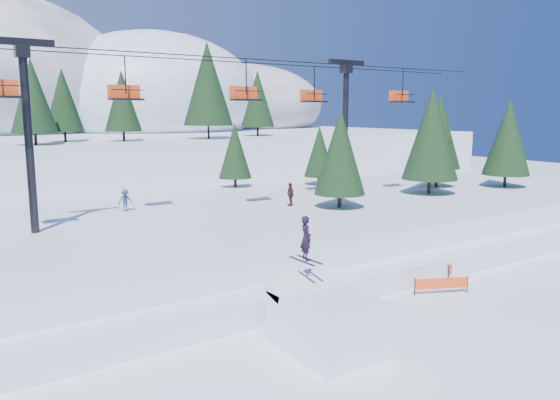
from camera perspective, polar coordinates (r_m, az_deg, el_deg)
ground at (r=21.60m, az=11.47°, el=-15.72°), size 160.00×160.00×0.00m
mid_shelf at (r=35.49m, az=-9.58°, el=-3.56°), size 70.00×22.00×2.50m
berm at (r=27.18m, az=-0.69°, el=-8.96°), size 70.00×6.00×1.10m
jump_kicker at (r=21.42m, az=4.86°, el=-12.33°), size 3.14×4.37×4.97m
chairlift at (r=35.29m, az=-7.76°, el=9.63°), size 46.00×3.21×10.28m
conifer_stand at (r=34.21m, az=-12.33°, el=5.73°), size 63.23×16.89×9.79m
distant_skiers at (r=35.77m, az=-8.90°, el=0.00°), size 32.49×8.43×1.83m
banner_near at (r=28.71m, az=16.51°, el=-8.37°), size 2.60×1.24×0.90m
banner_far at (r=32.27m, az=18.12°, el=-6.49°), size 2.73×0.91×0.90m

